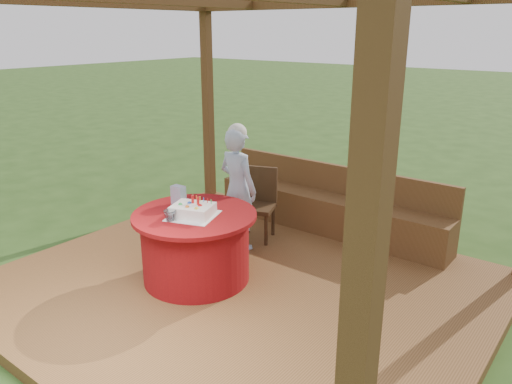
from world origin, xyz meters
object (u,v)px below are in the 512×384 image
bench (329,210)px  drinking_glass (170,216)px  chair (259,200)px  elderly_woman (238,187)px  birthday_cake (193,210)px  gift_bag (178,195)px  table (196,246)px

bench → drinking_glass: same height
chair → elderly_woman: 0.45m
birthday_cake → gift_bag: (-0.35, 0.15, 0.04)m
table → birthday_cake: size_ratio=2.21×
bench → table: size_ratio=2.50×
bench → table: bench is taller
table → gift_bag: (-0.31, 0.09, 0.44)m
chair → gift_bag: 1.19m
chair → elderly_woman: (-0.00, -0.37, 0.26)m
birthday_cake → gift_bag: bearing=156.3°
table → chair: chair is taller
gift_bag → drinking_glass: gift_bag is taller
chair → elderly_woman: size_ratio=0.59×
gift_bag → drinking_glass: size_ratio=1.71×
birthday_cake → drinking_glass: birthday_cake is taller
drinking_glass → chair: bearing=94.8°
bench → drinking_glass: (-0.45, -2.19, 0.48)m
chair → birthday_cake: (0.20, -1.29, 0.30)m
birthday_cake → drinking_glass: (-0.08, -0.22, -0.00)m
gift_bag → table: bearing=-18.7°
elderly_woman → gift_bag: 0.78m
chair → drinking_glass: size_ratio=7.44×
table → elderly_woman: bearing=100.9°
elderly_woman → gift_bag: bearing=-100.5°
table → elderly_woman: elderly_woman is taller
chair → table: bearing=-82.6°
elderly_woman → chair: bearing=89.3°
elderly_woman → birthday_cake: elderly_woman is taller
table → chair: (-0.16, 1.23, 0.10)m
gift_bag → drinking_glass: (0.27, -0.37, -0.04)m
elderly_woman → birthday_cake: (0.21, -0.91, 0.04)m
elderly_woman → drinking_glass: elderly_woman is taller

